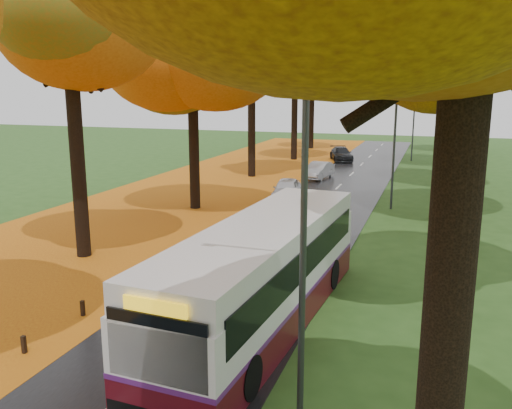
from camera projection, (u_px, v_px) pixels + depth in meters
The scene contains 13 objects.
road at pixel (302, 223), 28.82m from camera, with size 6.50×90.00×0.04m, color black.
centre_line at pixel (302, 222), 28.81m from camera, with size 0.12×90.00×0.01m, color silver.
leaf_verge at pixel (152, 211), 31.64m from camera, with size 12.00×90.00×0.02m, color #8D310C.
leaf_drift at pixel (248, 218), 29.77m from camera, with size 0.90×90.00×0.01m, color orange.
trees_left at pixel (191, 43), 30.93m from camera, with size 9.20×74.00×13.88m.
trees_right at pixel (459, 32), 26.25m from camera, with size 9.30×74.20×13.96m.
streetlamp_near at pixel (292, 211), 10.85m from camera, with size 2.45×0.18×8.00m.
streetlamp_mid at pixel (391, 129), 31.20m from camera, with size 2.45×0.18×8.00m.
streetlamp_far at pixel (411, 112), 51.54m from camera, with size 2.45×0.18×8.00m.
bus at pixel (263, 272), 16.35m from camera, with size 3.47×12.00×3.12m.
car_white at pixel (287, 189), 34.45m from camera, with size 1.60×3.98×1.35m, color silver.
car_silver at pixel (319, 170), 42.33m from camera, with size 1.34×3.84×1.27m, color #94979B.
car_dark at pixel (341, 154), 52.42m from camera, with size 1.79×4.39×1.28m, color black.
Camera 1 is at (6.66, -2.23, 7.18)m, focal length 38.00 mm.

